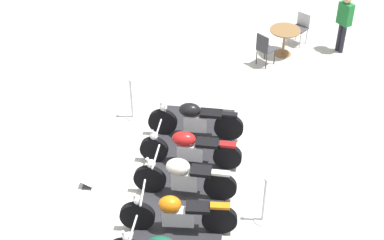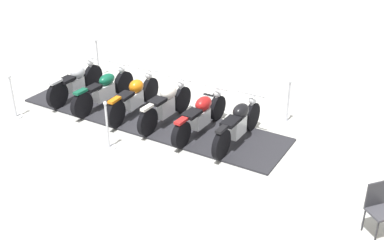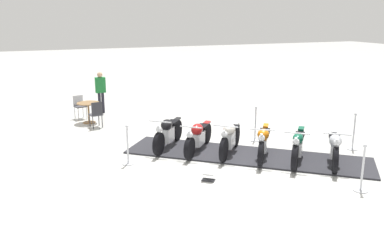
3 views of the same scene
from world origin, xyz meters
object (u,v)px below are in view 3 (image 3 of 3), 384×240
info_placard (208,178)px  motorcycle_maroon (198,136)px  motorcycle_forest (298,145)px  cafe_table (88,108)px  stanchion_right_front (128,151)px  motorcycle_chrome (335,148)px  cafe_chair_near_table (96,113)px  stanchion_right_rear (362,176)px  motorcycle_black (168,132)px  motorcycle_copper (263,142)px  bystander_person (101,89)px  cafe_chair_across_table (79,105)px  stanchion_left_mid (255,130)px  stanchion_left_rear (353,137)px  motorcycle_cream (230,137)px

info_placard → motorcycle_maroon: bearing=-66.8°
motorcycle_forest → cafe_table: (-6.46, -4.73, 0.11)m
stanchion_right_front → cafe_table: 4.93m
motorcycle_chrome → cafe_chair_near_table: bearing=-101.9°
stanchion_right_rear → cafe_table: 9.95m
motorcycle_black → motorcycle_copper: 2.86m
stanchion_right_front → bystander_person: bystander_person is taller
motorcycle_copper → motorcycle_forest: size_ratio=1.04×
stanchion_right_front → cafe_chair_across_table: 5.72m
info_placard → bystander_person: bystander_person is taller
bystander_person → motorcycle_chrome: bearing=28.1°
stanchion_right_rear → stanchion_left_mid: stanchion_left_mid is taller
stanchion_right_rear → motorcycle_forest: bearing=-174.4°
motorcycle_copper → motorcycle_forest: (0.60, 0.74, -0.02)m
motorcycle_black → bystander_person: size_ratio=1.02×
stanchion_left_rear → cafe_chair_across_table: size_ratio=1.26×
motorcycle_black → motorcycle_chrome: 4.76m
motorcycle_chrome → stanchion_right_rear: stanchion_right_rear is taller
stanchion_left_rear → info_placard: 5.07m
bystander_person → stanchion_left_rear: bearing=38.1°
motorcycle_copper → cafe_chair_across_table: (-6.64, -4.23, 0.04)m
info_placard → cafe_chair_near_table: bearing=-34.6°
cafe_chair_across_table → bystander_person: 1.25m
motorcycle_chrome → cafe_chair_across_table: bearing=-106.3°
stanchion_left_rear → stanchion_right_front: bearing=-100.8°
motorcycle_cream → cafe_chair_across_table: motorcycle_cream is taller
motorcycle_black → stanchion_left_mid: stanchion_left_mid is taller
motorcycle_black → motorcycle_maroon: (0.60, 0.74, -0.04)m
cafe_table → stanchion_right_rear: bearing=29.8°
stanchion_left_rear → motorcycle_black: bearing=-112.1°
motorcycle_black → stanchion_right_front: size_ratio=1.57×
motorcycle_maroon → stanchion_left_mid: (-0.36, 2.13, -0.11)m
bystander_person → motorcycle_cream: bearing=19.5°
info_placard → bystander_person: bearing=-42.7°
stanchion_left_mid → cafe_chair_across_table: stanchion_left_mid is taller
stanchion_left_mid → cafe_table: stanchion_left_mid is taller
motorcycle_black → stanchion_right_rear: size_ratio=1.53×
motorcycle_copper → info_placard: motorcycle_copper is taller
stanchion_right_front → bystander_person: bearing=176.7°
bystander_person → motorcycle_maroon: bearing=15.2°
motorcycle_chrome → bystander_person: bystander_person is taller
motorcycle_chrome → stanchion_left_mid: 2.88m
motorcycle_cream → stanchion_left_mid: bearing=165.4°
motorcycle_maroon → bystander_person: 6.39m
motorcycle_black → motorcycle_copper: motorcycle_copper is taller
stanchion_right_front → cafe_chair_near_table: bearing=-177.3°
motorcycle_copper → cafe_chair_near_table: size_ratio=1.97×
motorcycle_cream → stanchion_left_mid: 1.70m
motorcycle_cream → motorcycle_chrome: 2.86m
stanchion_left_mid → cafe_table: (-4.30, -4.64, 0.21)m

